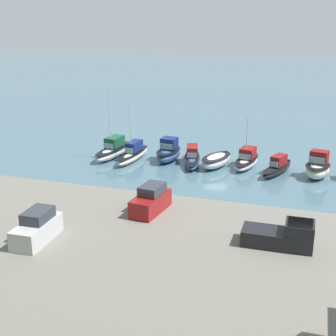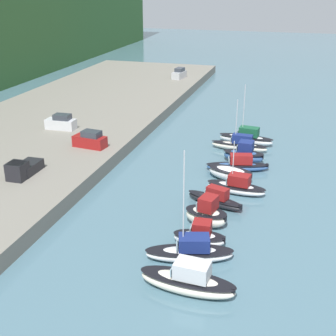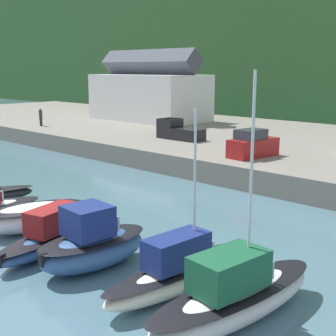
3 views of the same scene
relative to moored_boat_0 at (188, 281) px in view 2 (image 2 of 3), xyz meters
name	(u,v)px [view 2 (image 2 of 3)]	position (x,y,z in m)	size (l,w,h in m)	color
ground_plane	(232,180)	(21.45, 0.21, -0.95)	(320.00, 320.00, 0.00)	slate
quay_promenade	(13,149)	(21.45, 29.01, -0.10)	(127.54, 28.72, 1.68)	gray
moored_boat_0	(188,281)	(0.00, 0.00, 0.00)	(2.77, 7.55, 2.59)	white
moored_boat_1	(190,251)	(4.18, 0.87, -0.15)	(4.11, 7.64, 9.61)	silver
moored_boat_2	(200,237)	(6.64, 0.63, -0.12)	(2.27, 4.69, 2.31)	white
moored_boat_3	(206,214)	(10.27, 0.84, 0.17)	(3.33, 4.54, 2.98)	white
moored_boat_4	(215,199)	(14.50, 0.80, -0.22)	(3.59, 6.47, 2.08)	black
moored_boat_5	(237,186)	(18.11, -0.83, -0.16)	(2.90, 6.71, 5.87)	silver
moored_boat_6	(230,173)	(21.46, 0.42, -0.17)	(3.79, 5.82, 1.48)	silver
moored_boat_7	(238,165)	(24.44, -0.06, -0.21)	(3.57, 7.79, 2.09)	#33568E
moored_boat_8	(244,155)	(27.43, -0.30, 0.09)	(2.76, 5.23, 2.79)	#33568E
moored_boat_9	(240,145)	(31.55, 0.81, -0.13)	(2.14, 7.75, 6.95)	white
moored_boat_10	(246,138)	(34.37, 0.30, -0.03)	(2.88, 7.82, 8.35)	silver
parked_car_0	(90,140)	(22.91, 18.59, 1.66)	(2.31, 4.39, 2.16)	maroon
parked_car_1	(61,123)	(28.71, 25.80, 1.66)	(1.93, 4.26, 2.16)	silver
parked_car_2	(179,74)	(68.09, 19.17, 1.66)	(4.40, 2.32, 2.16)	#B7B7BC
pickup_truck_0	(23,169)	(12.33, 21.57, 1.56)	(4.75, 2.04, 1.90)	black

